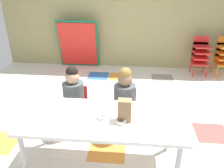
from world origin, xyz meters
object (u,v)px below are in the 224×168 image
kid_chair_orange_stack (224,54)px  paper_plate_center_table (79,119)px  folded_activity_table (78,44)px  seated_child_middle_seat (125,96)px  seated_child_near_camera (74,94)px  paper_plate_near_edge (102,118)px  donut_powdered_on_plate (102,117)px  kid_chair_red_stack (200,54)px  paper_bag_brown (125,110)px  donut_powdered_loose (121,121)px  craft_table (102,122)px

kid_chair_orange_stack → paper_plate_center_table: kid_chair_orange_stack is taller
folded_activity_table → seated_child_middle_seat: bearing=-64.3°
seated_child_near_camera → folded_activity_table: size_ratio=0.84×
paper_plate_near_edge → donut_powdered_on_plate: size_ratio=1.76×
kid_chair_red_stack → paper_plate_near_edge: bearing=-121.0°
kid_chair_red_stack → paper_plate_center_table: bearing=-123.9°
paper_bag_brown → paper_plate_near_edge: bearing=-179.8°
donut_powdered_loose → paper_bag_brown: bearing=54.6°
paper_bag_brown → paper_plate_center_table: size_ratio=1.22×
seated_child_near_camera → kid_chair_red_stack: size_ratio=1.15×
kid_chair_red_stack → donut_powdered_on_plate: 3.30m
kid_chair_red_stack → kid_chair_orange_stack: bearing=0.0°
seated_child_middle_seat → kid_chair_orange_stack: 2.97m
paper_plate_center_table → folded_activity_table: bearing=103.5°
craft_table → folded_activity_table: 3.14m
seated_child_near_camera → donut_powdered_loose: 0.91m
seated_child_near_camera → seated_child_middle_seat: (0.64, 0.00, 0.00)m
seated_child_near_camera → folded_activity_table: 2.46m
kid_chair_orange_stack → seated_child_near_camera: bearing=-139.7°
paper_bag_brown → donut_powdered_on_plate: size_ratio=2.15×
paper_plate_near_edge → paper_plate_center_table: (-0.23, -0.03, 0.00)m
kid_chair_red_stack → donut_powdered_on_plate: kid_chair_red_stack is taller
folded_activity_table → paper_plate_near_edge: 3.16m
kid_chair_orange_stack → folded_activity_table: size_ratio=0.74×
craft_table → paper_plate_near_edge: size_ratio=8.91×
craft_table → seated_child_near_camera: (-0.44, 0.58, -0.01)m
craft_table → donut_powdered_loose: size_ratio=13.65×
craft_table → paper_plate_center_table: size_ratio=8.91×
folded_activity_table → kid_chair_orange_stack: bearing=-3.4°
kid_chair_orange_stack → paper_bag_brown: size_ratio=3.64×
paper_plate_center_table → paper_plate_near_edge: bearing=7.6°
folded_activity_table → donut_powdered_loose: bearing=-69.5°
seated_child_middle_seat → paper_plate_near_edge: seated_child_middle_seat is taller
kid_chair_red_stack → paper_bag_brown: size_ratio=3.64×
seated_child_middle_seat → folded_activity_table: bearing=115.7°
seated_child_middle_seat → paper_plate_near_edge: (-0.20, -0.61, 0.07)m
craft_table → seated_child_near_camera: 0.73m
seated_child_middle_seat → kid_chair_orange_stack: size_ratio=1.15×
craft_table → folded_activity_table: bearing=107.7°
seated_child_near_camera → craft_table: bearing=-52.9°
craft_table → kid_chair_red_stack: 3.28m
craft_table → paper_plate_near_edge: (0.00, -0.02, 0.06)m
seated_child_near_camera → folded_activity_table: folded_activity_table is taller
paper_plate_near_edge → donut_powdered_loose: donut_powdered_loose is taller
donut_powdered_loose → seated_child_middle_seat: bearing=89.0°
kid_chair_orange_stack → donut_powdered_loose: 3.50m
kid_chair_red_stack → donut_powdered_loose: 3.25m
donut_powdered_on_plate → seated_child_near_camera: bearing=126.1°
seated_child_middle_seat → folded_activity_table: size_ratio=0.84×
seated_child_near_camera → paper_bag_brown: size_ratio=4.17×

